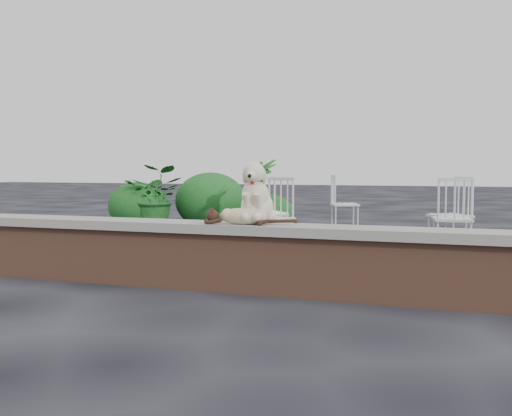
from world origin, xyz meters
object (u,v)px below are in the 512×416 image
(dog, at_px, (257,192))
(chair_b, at_px, (271,217))
(chair_a, at_px, (268,212))
(potted_plant_a, at_px, (156,197))
(chair_e, at_px, (345,203))
(cat, at_px, (242,215))
(chair_c, at_px, (452,218))
(potted_plant_b, at_px, (259,197))
(chair_d, at_px, (450,214))

(dog, distance_m, chair_b, 1.86)
(chair_a, distance_m, potted_plant_a, 3.06)
(chair_a, distance_m, chair_e, 2.27)
(cat, bearing_deg, potted_plant_a, 121.69)
(chair_c, bearing_deg, potted_plant_b, -34.21)
(chair_a, xyz_separation_m, potted_plant_b, (-0.57, 1.37, 0.12))
(chair_b, bearing_deg, cat, -58.45)
(cat, relative_size, chair_e, 0.97)
(chair_e, relative_size, chair_c, 1.00)
(cat, xyz_separation_m, chair_d, (1.67, 3.04, -0.19))
(dog, relative_size, chair_d, 0.56)
(dog, bearing_deg, chair_b, 98.66)
(chair_a, relative_size, chair_b, 1.00)
(chair_b, bearing_deg, chair_d, 50.76)
(potted_plant_a, height_order, potted_plant_b, potted_plant_b)
(chair_b, xyz_separation_m, chair_c, (2.03, 0.63, 0.00))
(dog, relative_size, chair_a, 0.56)
(dog, height_order, cat, dog)
(chair_b, xyz_separation_m, potted_plant_a, (-2.83, 2.39, 0.08))
(chair_d, relative_size, potted_plant_b, 0.79)
(cat, bearing_deg, chair_a, 98.23)
(chair_a, relative_size, chair_d, 1.00)
(dog, distance_m, potted_plant_a, 5.28)
(dog, bearing_deg, chair_a, 100.70)
(dog, bearing_deg, chair_c, 51.61)
(chair_e, height_order, potted_plant_b, potted_plant_b)
(chair_d, xyz_separation_m, chair_e, (-1.62, 1.77, 0.00))
(chair_c, bearing_deg, chair_b, 10.01)
(chair_d, bearing_deg, chair_c, -32.19)
(chair_e, xyz_separation_m, chair_b, (-0.38, -2.89, 0.00))
(chair_b, distance_m, potted_plant_a, 3.70)
(chair_d, distance_m, chair_c, 0.49)
(dog, height_order, chair_d, dog)
(cat, bearing_deg, chair_b, 95.37)
(chair_d, height_order, potted_plant_a, potted_plant_a)
(chair_b, relative_size, potted_plant_b, 0.79)
(dog, bearing_deg, potted_plant_a, 123.35)
(dog, bearing_deg, chair_e, 85.87)
(chair_d, xyz_separation_m, potted_plant_a, (-4.83, 1.27, 0.08))
(dog, xyz_separation_m, potted_plant_b, (-1.25, 3.86, -0.25))
(chair_d, distance_m, chair_e, 2.40)
(cat, distance_m, chair_c, 3.06)
(chair_a, height_order, potted_plant_b, potted_plant_b)
(chair_a, bearing_deg, chair_b, -109.95)
(potted_plant_b, bearing_deg, chair_d, -18.81)
(chair_c, relative_size, potted_plant_a, 0.85)
(cat, height_order, chair_e, chair_e)
(chair_d, xyz_separation_m, potted_plant_b, (-2.84, 0.97, 0.12))
(dog, height_order, chair_b, dog)
(chair_d, bearing_deg, potted_plant_a, -139.27)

